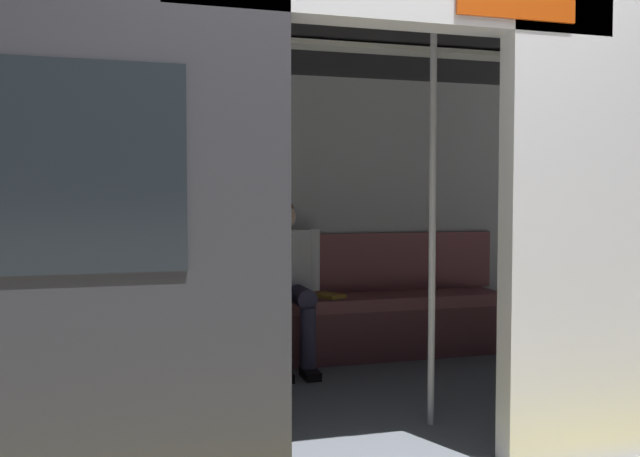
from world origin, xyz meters
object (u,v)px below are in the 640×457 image
at_px(bench_seat, 287,315).
at_px(handbag, 227,289).
at_px(train_car, 313,151).
at_px(grab_pole_far, 432,227).
at_px(person_seated, 284,270).
at_px(grab_pole_door, 276,230).
at_px(book, 328,296).

height_order(bench_seat, handbag, handbag).
height_order(train_car, grab_pole_far, train_car).
height_order(person_seated, grab_pole_door, grab_pole_door).
bearing_deg(grab_pole_far, bench_seat, -73.76).
bearing_deg(person_seated, train_car, 87.88).
distance_m(person_seated, grab_pole_door, 1.62).
bearing_deg(book, handbag, -33.30).
bearing_deg(train_car, person_seated, -92.12).
relative_size(handbag, grab_pole_far, 0.12).
relative_size(handbag, book, 1.18).
xyz_separation_m(bench_seat, book, (-0.32, -0.02, 0.12)).
height_order(train_car, person_seated, train_car).
bearing_deg(book, grab_pole_far, 62.84).
distance_m(train_car, book, 1.42).
xyz_separation_m(handbag, grab_pole_far, (-0.85, 1.51, 0.49)).
height_order(train_car, handbag, train_car).
xyz_separation_m(bench_seat, person_seated, (0.03, 0.05, 0.33)).
relative_size(book, grab_pole_door, 0.11).
xyz_separation_m(handbag, book, (-0.73, 0.02, -0.07)).
xyz_separation_m(train_car, book, (-0.38, -0.96, -0.98)).
bearing_deg(grab_pole_far, train_car, -47.30).
distance_m(bench_seat, person_seated, 0.33).
bearing_deg(handbag, grab_pole_door, 89.73).
bearing_deg(train_car, book, -111.69).
relative_size(bench_seat, grab_pole_far, 1.61).
height_order(bench_seat, grab_pole_far, grab_pole_far).
distance_m(train_car, grab_pole_door, 0.85).
xyz_separation_m(handbag, grab_pole_door, (0.01, 1.63, 0.49)).
relative_size(bench_seat, handbag, 12.91).
distance_m(bench_seat, handbag, 0.46).
relative_size(train_car, book, 29.09).
xyz_separation_m(person_seated, book, (-0.35, -0.08, -0.20)).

